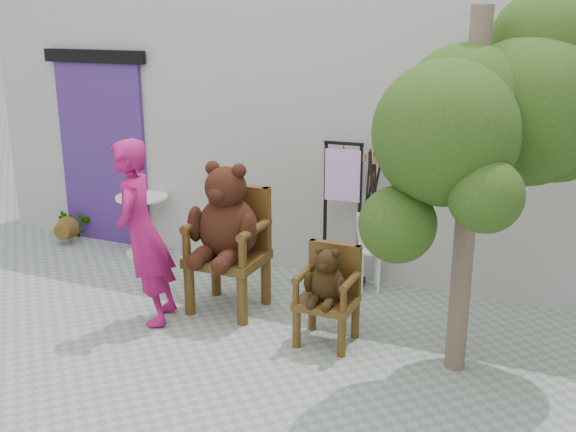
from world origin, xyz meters
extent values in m
plane|color=gray|center=(0.00, 0.00, 0.00)|extent=(60.00, 60.00, 0.00)
cube|color=#B1AEA6|center=(0.00, 3.10, 1.50)|extent=(9.00, 1.00, 3.00)
cube|color=#442672|center=(-3.00, 2.58, 1.10)|extent=(1.20, 0.08, 2.20)
cube|color=black|center=(-3.00, 2.54, 2.25)|extent=(1.40, 0.06, 0.15)
cylinder|color=#41290E|center=(-0.94, 1.12, 0.23)|extent=(0.10, 0.10, 0.47)
cylinder|color=#41290E|center=(-0.94, 1.62, 0.23)|extent=(0.10, 0.10, 0.47)
cylinder|color=#41290E|center=(-0.39, 1.12, 0.23)|extent=(0.10, 0.10, 0.47)
cylinder|color=#41290E|center=(-0.39, 1.62, 0.23)|extent=(0.10, 0.10, 0.47)
cube|color=#41290E|center=(-0.66, 1.37, 0.51)|extent=(0.67, 0.61, 0.09)
cube|color=#41290E|center=(-0.66, 1.64, 0.86)|extent=(0.63, 0.09, 0.61)
cylinder|color=#41290E|center=(-0.95, 1.64, 0.86)|extent=(0.09, 0.09, 0.61)
cylinder|color=#41290E|center=(-0.95, 1.12, 0.69)|extent=(0.08, 0.08, 0.28)
cylinder|color=#41290E|center=(-0.95, 1.37, 0.83)|extent=(0.09, 0.58, 0.09)
cylinder|color=#41290E|center=(-0.38, 1.64, 0.86)|extent=(0.09, 0.09, 0.61)
cylinder|color=#41290E|center=(-0.38, 1.12, 0.69)|extent=(0.08, 0.08, 0.28)
cylinder|color=#41290E|center=(-0.38, 1.37, 0.83)|extent=(0.09, 0.58, 0.09)
ellipsoid|color=black|center=(-0.66, 1.40, 0.80)|extent=(0.58, 0.49, 0.61)
sphere|color=black|center=(-0.66, 1.37, 1.20)|extent=(0.39, 0.39, 0.39)
ellipsoid|color=black|center=(-0.66, 1.22, 1.17)|extent=(0.17, 0.14, 0.14)
sphere|color=black|center=(-0.80, 1.38, 1.37)|extent=(0.14, 0.14, 0.14)
sphere|color=black|center=(-0.53, 1.38, 1.37)|extent=(0.14, 0.14, 0.14)
ellipsoid|color=black|center=(-0.94, 1.28, 0.85)|extent=(0.14, 0.19, 0.35)
ellipsoid|color=black|center=(-0.79, 1.14, 0.60)|extent=(0.17, 0.34, 0.17)
sphere|color=black|center=(-0.79, 1.01, 0.58)|extent=(0.16, 0.16, 0.16)
ellipsoid|color=black|center=(-0.39, 1.28, 0.85)|extent=(0.14, 0.19, 0.35)
ellipsoid|color=black|center=(-0.54, 1.14, 0.60)|extent=(0.17, 0.34, 0.17)
sphere|color=black|center=(-0.54, 1.01, 0.58)|extent=(0.16, 0.16, 0.16)
cylinder|color=#41290E|center=(0.23, 0.92, 0.17)|extent=(0.07, 0.07, 0.34)
cylinder|color=#41290E|center=(0.23, 1.28, 0.17)|extent=(0.07, 0.07, 0.34)
cylinder|color=#41290E|center=(0.64, 0.92, 0.17)|extent=(0.07, 0.07, 0.34)
cylinder|color=#41290E|center=(0.64, 1.28, 0.17)|extent=(0.07, 0.07, 0.34)
cube|color=#41290E|center=(0.44, 1.10, 0.37)|extent=(0.48, 0.44, 0.06)
cube|color=#41290E|center=(0.44, 1.29, 0.62)|extent=(0.46, 0.06, 0.44)
cylinder|color=#41290E|center=(0.23, 1.29, 0.62)|extent=(0.06, 0.06, 0.44)
cylinder|color=#41290E|center=(0.23, 0.92, 0.50)|extent=(0.06, 0.06, 0.20)
cylinder|color=#41290E|center=(0.23, 1.10, 0.60)|extent=(0.06, 0.42, 0.06)
cylinder|color=#41290E|center=(0.65, 1.29, 0.62)|extent=(0.06, 0.06, 0.44)
cylinder|color=#41290E|center=(0.65, 0.92, 0.50)|extent=(0.06, 0.06, 0.20)
cylinder|color=#41290E|center=(0.65, 1.10, 0.60)|extent=(0.06, 0.42, 0.06)
ellipsoid|color=black|center=(0.44, 1.10, 0.53)|extent=(0.30, 0.26, 0.32)
sphere|color=black|center=(0.44, 1.09, 0.74)|extent=(0.20, 0.20, 0.20)
ellipsoid|color=black|center=(0.44, 1.01, 0.73)|extent=(0.09, 0.07, 0.07)
sphere|color=black|center=(0.37, 1.09, 0.83)|extent=(0.07, 0.07, 0.07)
sphere|color=black|center=(0.51, 1.09, 0.83)|extent=(0.07, 0.07, 0.07)
ellipsoid|color=black|center=(0.29, 1.04, 0.56)|extent=(0.07, 0.10, 0.18)
ellipsoid|color=black|center=(0.37, 0.97, 0.43)|extent=(0.09, 0.18, 0.09)
sphere|color=black|center=(0.37, 0.90, 0.42)|extent=(0.09, 0.09, 0.09)
ellipsoid|color=black|center=(0.58, 1.04, 0.56)|extent=(0.07, 0.10, 0.18)
ellipsoid|color=black|center=(0.50, 0.97, 0.43)|extent=(0.09, 0.18, 0.09)
sphere|color=black|center=(0.50, 0.90, 0.42)|extent=(0.09, 0.09, 0.09)
imported|color=#A11359|center=(-1.23, 0.85, 0.84)|extent=(0.58, 0.71, 1.68)
cylinder|color=white|center=(-2.31, 2.35, 0.69)|extent=(0.60, 0.60, 0.03)
cylinder|color=white|center=(-2.31, 2.35, 0.35)|extent=(0.06, 0.06, 0.68)
cylinder|color=white|center=(-2.31, 2.35, 0.01)|extent=(0.44, 0.44, 0.03)
cube|color=black|center=(-0.05, 2.34, 0.75)|extent=(0.03, 0.03, 1.50)
cube|color=black|center=(0.31, 2.36, 0.75)|extent=(0.03, 0.03, 1.50)
cube|color=black|center=(0.13, 2.35, 1.50)|extent=(0.40, 0.05, 0.03)
cube|color=black|center=(0.13, 2.35, 0.03)|extent=(0.47, 0.38, 0.06)
cube|color=#D9A1EA|center=(0.13, 2.34, 1.18)|extent=(0.36, 0.06, 0.52)
cylinder|color=black|center=(0.13, 2.35, 1.47)|extent=(0.01, 0.01, 0.08)
cylinder|color=white|center=(0.43, 2.35, 0.44)|extent=(0.32, 0.32, 0.03)
cylinder|color=white|center=(0.52, 2.43, 0.22)|extent=(0.03, 0.03, 0.44)
cylinder|color=white|center=(0.35, 2.43, 0.22)|extent=(0.03, 0.03, 0.44)
cylinder|color=white|center=(0.35, 2.27, 0.22)|extent=(0.03, 0.03, 0.44)
cylinder|color=white|center=(0.52, 2.27, 0.22)|extent=(0.03, 0.03, 0.44)
cylinder|color=black|center=(0.40, 2.39, 1.05)|extent=(0.09, 0.08, 0.80)
cylinder|color=brown|center=(0.38, 2.41, 1.38)|extent=(0.04, 0.04, 0.07)
cylinder|color=black|center=(0.48, 2.32, 1.05)|extent=(0.06, 0.08, 0.80)
cylinder|color=brown|center=(0.50, 2.31, 1.38)|extent=(0.04, 0.04, 0.07)
cylinder|color=black|center=(0.38, 2.35, 1.05)|extent=(0.03, 0.13, 0.80)
cylinder|color=brown|center=(0.34, 2.35, 1.38)|extent=(0.04, 0.05, 0.07)
cylinder|color=black|center=(0.45, 2.30, 1.05)|extent=(0.11, 0.05, 0.80)
cylinder|color=brown|center=(0.46, 2.27, 1.38)|extent=(0.04, 0.04, 0.07)
cylinder|color=black|center=(0.46, 2.31, 1.05)|extent=(0.10, 0.07, 0.80)
cylinder|color=brown|center=(0.48, 2.28, 1.38)|extent=(0.04, 0.04, 0.08)
cylinder|color=black|center=(0.45, 2.40, 1.05)|extent=(0.17, 0.08, 0.79)
cylinder|color=brown|center=(0.47, 2.45, 1.38)|extent=(0.05, 0.04, 0.08)
cylinder|color=brown|center=(1.53, 1.12, 1.39)|extent=(0.16, 0.16, 2.78)
sphere|color=#1A330D|center=(1.86, 1.55, 1.98)|extent=(1.07, 1.07, 1.07)
sphere|color=#1A330D|center=(1.91, 1.50, 2.23)|extent=(0.90, 0.90, 0.90)
sphere|color=#1A330D|center=(2.07, 1.58, 1.92)|extent=(0.88, 0.88, 0.88)
sphere|color=#1A330D|center=(1.40, 0.77, 1.93)|extent=(1.01, 1.01, 1.01)
sphere|color=#1A330D|center=(1.46, 1.09, 2.06)|extent=(0.96, 0.96, 0.96)
sphere|color=#1A330D|center=(1.90, 1.33, 2.07)|extent=(1.06, 1.06, 1.06)
sphere|color=#1A330D|center=(1.94, 1.56, 2.49)|extent=(0.84, 0.84, 0.84)
sphere|color=#1A330D|center=(1.13, 0.62, 1.29)|extent=(0.56, 0.56, 0.56)
sphere|color=#1A330D|center=(1.73, 0.52, 1.59)|extent=(0.50, 0.50, 0.50)
imported|color=#1A330D|center=(-3.40, 2.35, 0.24)|extent=(0.52, 0.48, 0.48)
camera|label=1|loc=(2.24, -3.85, 2.72)|focal=42.00mm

